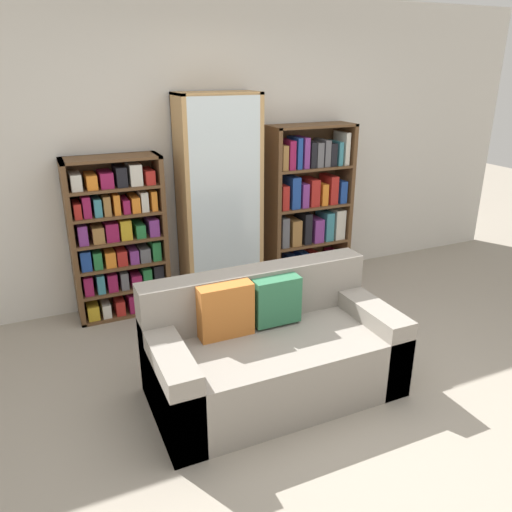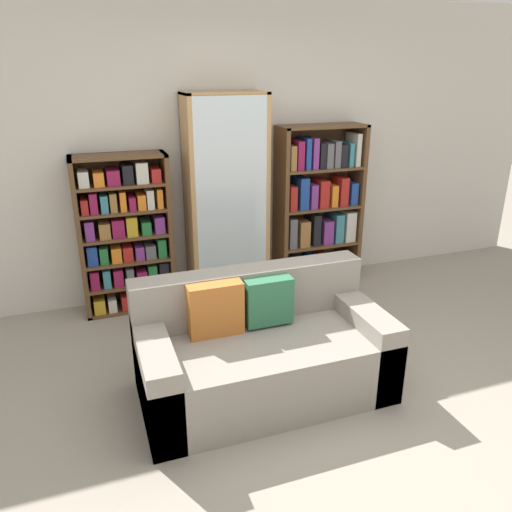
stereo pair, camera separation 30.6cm
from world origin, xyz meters
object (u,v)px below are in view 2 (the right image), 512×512
object	(u,v)px
display_cabinet	(226,200)
bookshelf_right	(319,209)
bookshelf_left	(126,236)
couch	(262,353)
wine_bottle	(318,314)

from	to	relation	value
display_cabinet	bookshelf_right	world-z (taller)	display_cabinet
bookshelf_left	bookshelf_right	xyz separation A→B (m)	(1.89, 0.00, 0.08)
couch	display_cabinet	bearing A→B (deg)	81.72
bookshelf_left	wine_bottle	size ratio (longest dim) A/B	3.97
couch	bookshelf_right	xyz separation A→B (m)	(1.19, 1.61, 0.47)
couch	bookshelf_right	distance (m)	2.05
display_cabinet	bookshelf_right	bearing A→B (deg)	1.00
couch	wine_bottle	distance (m)	0.99
bookshelf_left	wine_bottle	bearing A→B (deg)	-33.83
bookshelf_left	display_cabinet	distance (m)	0.96
bookshelf_left	bookshelf_right	distance (m)	1.89
couch	bookshelf_left	size ratio (longest dim) A/B	1.16
bookshelf_left	wine_bottle	distance (m)	1.81
display_cabinet	couch	bearing A→B (deg)	-98.28
bookshelf_left	display_cabinet	bearing A→B (deg)	-1.02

